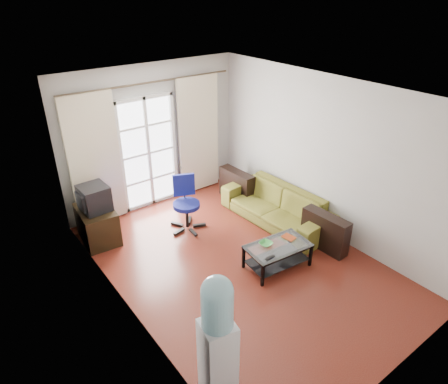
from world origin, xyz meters
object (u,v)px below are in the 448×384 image
at_px(tv_stand, 98,225).
at_px(crt_tv, 93,198).
at_px(sofa, 276,206).
at_px(task_chair, 187,214).
at_px(water_cooler, 218,338).
at_px(coffee_table, 277,253).

relative_size(tv_stand, crt_tv, 1.67).
distance_m(sofa, task_chair, 1.64).
distance_m(tv_stand, task_chair, 1.52).
bearing_deg(crt_tv, task_chair, -24.64).
xyz_separation_m(sofa, water_cooler, (-2.93, -2.18, 0.52)).
bearing_deg(sofa, coffee_table, -45.87).
bearing_deg(coffee_table, water_cooler, -149.31).
bearing_deg(water_cooler, coffee_table, 40.98).
relative_size(sofa, tv_stand, 2.70).
xyz_separation_m(sofa, task_chair, (-1.43, 0.80, -0.03)).
xyz_separation_m(crt_tv, task_chair, (1.40, -0.58, -0.52)).
bearing_deg(sofa, crt_tv, -118.99).
height_order(sofa, tv_stand, sofa).
bearing_deg(crt_tv, sofa, -28.16).
xyz_separation_m(sofa, crt_tv, (-2.83, 1.38, 0.49)).
distance_m(coffee_table, task_chair, 1.86).
height_order(tv_stand, water_cooler, water_cooler).
distance_m(sofa, tv_stand, 3.15).
height_order(crt_tv, task_chair, crt_tv).
height_order(sofa, crt_tv, crt_tv).
bearing_deg(sofa, water_cooler, -56.29).
distance_m(coffee_table, crt_tv, 3.09).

